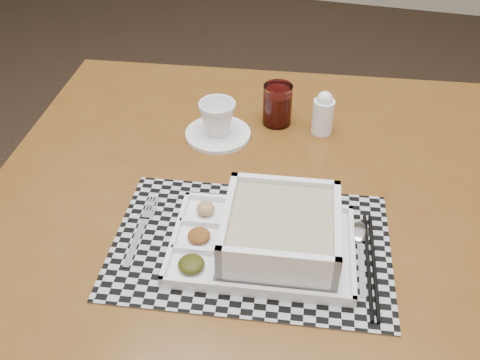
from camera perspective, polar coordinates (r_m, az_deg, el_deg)
name	(u,v)px	position (r m, az deg, el deg)	size (l,w,h in m)	color
floor	(169,202)	(2.32, -7.56, -2.32)	(5.00, 5.00, 0.00)	black
dining_table	(255,233)	(1.11, 1.65, -5.67)	(1.24, 1.24, 0.82)	#583210
placemat	(251,245)	(0.96, 1.18, -6.92)	(0.49, 0.32, 0.00)	#A5A4AC
serving_tray	(275,236)	(0.93, 3.71, -5.94)	(0.35, 0.26, 0.09)	white
fork	(143,228)	(1.01, -10.30, -5.11)	(0.04, 0.19, 0.00)	silver
spoon	(360,237)	(1.00, 12.65, -5.95)	(0.04, 0.18, 0.01)	silver
chopsticks	(371,264)	(0.95, 13.80, -8.70)	(0.05, 0.24, 0.01)	black
saucer	(218,134)	(1.23, -2.37, 4.91)	(0.15, 0.15, 0.01)	white
cup	(217,118)	(1.21, -2.42, 6.64)	(0.08, 0.08, 0.08)	white
juice_glass	(277,106)	(1.26, 4.00, 7.87)	(0.07, 0.07, 0.10)	white
creamer_bottle	(323,113)	(1.23, 8.86, 7.05)	(0.05, 0.05, 0.10)	white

